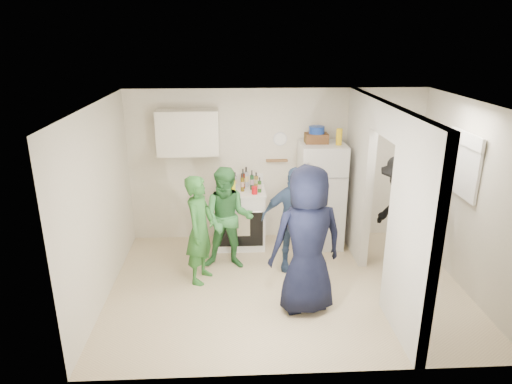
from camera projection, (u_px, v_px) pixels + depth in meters
The scene contains 38 objects.
floor at pixel (287, 286), 6.29m from camera, with size 4.80×4.80×0.00m, color beige.
wall_back at pixel (276, 166), 7.48m from camera, with size 4.80×4.80×0.00m, color silver.
wall_front at pixel (310, 265), 4.27m from camera, with size 4.80×4.80×0.00m, color silver.
wall_left at pixel (100, 205), 5.76m from camera, with size 3.40×3.40×0.00m, color silver.
wall_right at pixel (470, 198), 5.99m from camera, with size 3.40×3.40×0.00m, color silver.
ceiling at pixel (291, 104), 5.47m from camera, with size 4.80×4.80×0.00m, color white.
partition_pier_back at pixel (358, 175), 6.97m from camera, with size 0.12×1.20×2.50m, color silver.
partition_pier_front at pixel (412, 235), 4.90m from camera, with size 0.12×1.20×2.50m, color silver.
partition_header at pixel (388, 120), 5.59m from camera, with size 0.12×1.00×0.40m, color silver.
stove at pixel (240, 218), 7.40m from camera, with size 0.80×0.66×0.95m, color white.
upper_cabinet at pixel (188, 133), 7.05m from camera, with size 0.95×0.34×0.70m, color silver.
fridge at pixel (320, 195), 7.31m from camera, with size 0.70×0.68×1.70m, color silver.
wicker_basket at pixel (316, 138), 7.04m from camera, with size 0.35×0.25×0.15m, color brown.
blue_bowl at pixel (317, 130), 7.00m from camera, with size 0.24×0.24×0.11m, color navy.
yellow_cup_stack_top at pixel (339, 137), 6.90m from camera, with size 0.09×0.09×0.25m, color yellow.
wall_clock at pixel (280, 139), 7.32m from camera, with size 0.22×0.22×0.03m, color white.
spice_shelf at pixel (277, 160), 7.40m from camera, with size 0.35×0.08×0.03m, color olive.
nook_window at pixel (466, 165), 6.05m from camera, with size 0.03×0.70×0.80m, color black.
nook_window_frame at pixel (465, 165), 6.05m from camera, with size 0.04×0.76×0.86m, color white.
nook_valance at pixel (467, 139), 5.93m from camera, with size 0.04×0.82×0.18m, color white.
yellow_cup_stack_stove at pixel (232, 187), 6.98m from camera, with size 0.09×0.09×0.25m, color #F8FF15.
red_cup at pixel (255, 190), 7.04m from camera, with size 0.09×0.09×0.12m, color red.
person_green_left at pixel (200, 230), 6.23m from camera, with size 0.56×0.37×1.53m, color #2F6A2A.
person_green_center at pixel (228, 219), 6.58m from camera, with size 0.75×0.58×1.53m, color #3A8440.
person_denim at pixel (293, 219), 6.55m from camera, with size 0.91×0.38×1.55m, color #384B7A.
person_navy at pixel (307, 241), 5.50m from camera, with size 0.92×0.60×1.87m, color black.
person_nook at pixel (400, 217), 6.36m from camera, with size 1.14×0.65×1.76m, color black.
bottle_a at pixel (223, 180), 7.30m from camera, with size 0.08×0.08×0.27m, color #593311.
bottle_b at pixel (228, 185), 7.10m from camera, with size 0.07×0.07×0.25m, color #194C1F.
bottle_c at pixel (235, 180), 7.33m from camera, with size 0.07×0.07×0.25m, color #A7B0B5.
bottle_d at pixel (242, 182), 7.14m from camera, with size 0.06×0.06×0.30m, color #5D4B10.
bottle_e at pixel (246, 177), 7.37m from camera, with size 0.07×0.07×0.33m, color #A3A7B4.
bottle_f at pixel (252, 180), 7.21m from camera, with size 0.06×0.06×0.32m, color #194524.
bottle_g at pixel (256, 180), 7.35m from camera, with size 0.07×0.07×0.25m, color olive.
bottle_h at pixel (220, 183), 7.08m from camera, with size 0.06×0.06×0.30m, color #92979D.
bottle_i at pixel (243, 179), 7.26m from camera, with size 0.06×0.06×0.32m, color #621D10.
bottle_j at pixel (260, 185), 7.10m from camera, with size 0.06×0.06×0.24m, color #24531C.
bottle_k at pixel (226, 180), 7.21m from camera, with size 0.07×0.07×0.30m, color olive.
Camera 1 is at (-0.70, -5.48, 3.30)m, focal length 32.00 mm.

